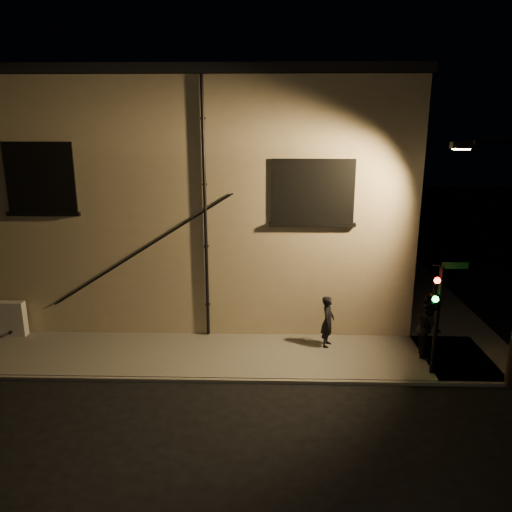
{
  "coord_description": "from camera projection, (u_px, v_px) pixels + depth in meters",
  "views": [
    {
      "loc": [
        0.24,
        -12.66,
        7.09
      ],
      "look_at": [
        -0.15,
        1.8,
        3.19
      ],
      "focal_mm": 35.0,
      "sensor_mm": 36.0,
      "label": 1
    }
  ],
  "objects": [
    {
      "name": "ground",
      "position": [
        260.0,
        382.0,
        14.07
      ],
      "size": [
        90.0,
        90.0,
        0.0
      ],
      "primitive_type": "plane",
      "color": "black"
    },
    {
      "name": "sidewalk",
      "position": [
        295.0,
        320.0,
        18.26
      ],
      "size": [
        21.0,
        16.0,
        0.12
      ],
      "color": "#5B5852",
      "rests_on": "ground"
    },
    {
      "name": "building",
      "position": [
        195.0,
        186.0,
        21.68
      ],
      "size": [
        16.2,
        12.23,
        8.8
      ],
      "color": "tan",
      "rests_on": "ground"
    },
    {
      "name": "pedestrian_a",
      "position": [
        328.0,
        321.0,
        15.87
      ],
      "size": [
        0.57,
        0.7,
        1.67
      ],
      "primitive_type": "imported",
      "rotation": [
        0.0,
        0.0,
        1.24
      ],
      "color": "black",
      "rests_on": "sidewalk"
    },
    {
      "name": "pedestrian_b",
      "position": [
        428.0,
        327.0,
        15.21
      ],
      "size": [
        0.84,
        1.01,
        1.86
      ],
      "primitive_type": "imported",
      "rotation": [
        0.0,
        0.0,
        1.41
      ],
      "color": "black",
      "rests_on": "sidewalk"
    },
    {
      "name": "traffic_signal",
      "position": [
        433.0,
        301.0,
        13.67
      ],
      "size": [
        1.36,
        1.94,
        3.3
      ],
      "color": "black",
      "rests_on": "sidewalk"
    }
  ]
}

